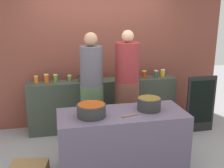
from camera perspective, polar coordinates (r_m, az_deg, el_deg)
name	(u,v)px	position (r m, az deg, el deg)	size (l,w,h in m)	color
ground	(117,157)	(4.17, 1.04, -15.33)	(12.00, 12.00, 0.00)	gray
storefront_wall	(100,46)	(5.05, -2.63, 8.18)	(4.80, 0.12, 3.00)	brown
display_shelf	(104,104)	(4.95, -1.82, -4.31)	(2.70, 0.36, 0.93)	#394136
prep_table	(122,141)	(3.71, 2.14, -12.12)	(1.70, 0.70, 0.83)	#5C5067
preserve_jar_0	(36,80)	(4.76, -15.88, 0.93)	(0.07, 0.07, 0.13)	orange
preserve_jar_1	(46,78)	(4.77, -13.84, 1.21)	(0.08, 0.08, 0.15)	#D75D1A
preserve_jar_2	(56,78)	(4.78, -11.96, 1.24)	(0.07, 0.07, 0.13)	#5D9429
preserve_jar_3	(70,78)	(4.80, -9.05, 1.29)	(0.07, 0.07, 0.10)	olive
preserve_jar_4	(80,79)	(4.72, -6.86, 1.17)	(0.07, 0.07, 0.11)	#274724
preserve_jar_5	(85,77)	(4.82, -5.81, 1.55)	(0.09, 0.09, 0.12)	#46214A
preserve_jar_6	(94,77)	(4.82, -3.86, 1.60)	(0.08, 0.08, 0.12)	#CE5F16
preserve_jar_7	(132,75)	(4.93, 4.32, 1.98)	(0.08, 0.08, 0.13)	#4E1C55
preserve_jar_8	(144,74)	(4.98, 6.87, 2.08)	(0.08, 0.08, 0.14)	#BB320C
preserve_jar_9	(156,74)	(5.05, 9.38, 2.15)	(0.08, 0.08, 0.13)	#355136
preserve_jar_10	(163,73)	(5.16, 10.79, 2.36)	(0.08, 0.08, 0.13)	gold
cooking_pot_left	(91,110)	(3.41, -4.43, -5.62)	(0.37, 0.37, 0.16)	#2D2D2D
cooking_pot_center	(149,104)	(3.64, 7.91, -4.24)	(0.32, 0.32, 0.17)	#2D2D2D
wooden_spoon	(130,115)	(3.43, 3.78, -6.73)	(0.02, 0.02, 0.24)	#9E703D
cook_with_tongs	(92,95)	(4.26, -4.31, -2.45)	(0.37, 0.37, 1.82)	#4B6443
cook_in_cap	(127,92)	(4.38, 3.18, -1.82)	(0.40, 0.40, 1.85)	brown
chalkboard_sign	(201,104)	(5.03, 18.43, -4.10)	(0.53, 0.05, 1.03)	black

